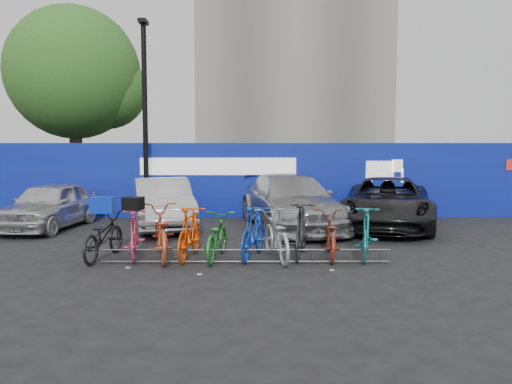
{
  "coord_description": "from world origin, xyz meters",
  "views": [
    {
      "loc": [
        0.19,
        -10.08,
        2.24
      ],
      "look_at": [
        0.21,
        2.0,
        1.17
      ],
      "focal_mm": 35.0,
      "sensor_mm": 36.0,
      "label": 1
    }
  ],
  "objects_px": {
    "car_3": "(387,203)",
    "bike_2": "(161,232)",
    "car_2": "(291,201)",
    "bike_1": "(134,234)",
    "bike_3": "(190,233)",
    "car_1": "(163,203)",
    "tree": "(80,77)",
    "bike_rack": "(245,256)",
    "bike_5": "(253,233)",
    "bike_9": "(366,233)",
    "bike_7": "(301,230)",
    "lamppost": "(145,114)",
    "bike_0": "(103,236)",
    "bike_6": "(275,236)",
    "bike_8": "(330,235)",
    "car_0": "(50,205)",
    "bike_4": "(216,237)"
  },
  "relations": [
    {
      "from": "tree",
      "to": "car_2",
      "type": "height_order",
      "value": "tree"
    },
    {
      "from": "car_2",
      "to": "bike_3",
      "type": "bearing_deg",
      "value": -132.3
    },
    {
      "from": "bike_2",
      "to": "car_0",
      "type": "bearing_deg",
      "value": -58.71
    },
    {
      "from": "car_1",
      "to": "bike_2",
      "type": "relative_size",
      "value": 2.04
    },
    {
      "from": "car_3",
      "to": "bike_6",
      "type": "height_order",
      "value": "car_3"
    },
    {
      "from": "lamppost",
      "to": "bike_9",
      "type": "relative_size",
      "value": 3.53
    },
    {
      "from": "car_2",
      "to": "bike_1",
      "type": "xyz_separation_m",
      "value": [
        -3.45,
        -3.86,
        -0.25
      ]
    },
    {
      "from": "bike_5",
      "to": "bike_8",
      "type": "relative_size",
      "value": 0.98
    },
    {
      "from": "car_1",
      "to": "bike_1",
      "type": "relative_size",
      "value": 2.55
    },
    {
      "from": "bike_9",
      "to": "car_2",
      "type": "bearing_deg",
      "value": -57.91
    },
    {
      "from": "bike_rack",
      "to": "bike_7",
      "type": "height_order",
      "value": "bike_7"
    },
    {
      "from": "bike_9",
      "to": "car_3",
      "type": "bearing_deg",
      "value": -96.42
    },
    {
      "from": "car_0",
      "to": "car_2",
      "type": "height_order",
      "value": "car_2"
    },
    {
      "from": "bike_1",
      "to": "bike_8",
      "type": "xyz_separation_m",
      "value": [
        3.99,
        0.06,
        -0.02
      ]
    },
    {
      "from": "bike_2",
      "to": "bike_4",
      "type": "height_order",
      "value": "bike_2"
    },
    {
      "from": "bike_9",
      "to": "lamppost",
      "type": "bearing_deg",
      "value": -30.25
    },
    {
      "from": "bike_1",
      "to": "bike_5",
      "type": "xyz_separation_m",
      "value": [
        2.42,
        -0.0,
        0.03
      ]
    },
    {
      "from": "tree",
      "to": "car_1",
      "type": "xyz_separation_m",
      "value": [
        4.36,
        -6.23,
        -4.38
      ]
    },
    {
      "from": "car_2",
      "to": "bike_3",
      "type": "distance_m",
      "value": 4.56
    },
    {
      "from": "lamppost",
      "to": "bike_9",
      "type": "bearing_deg",
      "value": -44.26
    },
    {
      "from": "bike_rack",
      "to": "bike_9",
      "type": "distance_m",
      "value": 2.52
    },
    {
      "from": "bike_2",
      "to": "bike_3",
      "type": "distance_m",
      "value": 0.59
    },
    {
      "from": "car_0",
      "to": "bike_2",
      "type": "relative_size",
      "value": 1.86
    },
    {
      "from": "bike_6",
      "to": "bike_9",
      "type": "relative_size",
      "value": 1.07
    },
    {
      "from": "bike_2",
      "to": "bike_5",
      "type": "bearing_deg",
      "value": 167.06
    },
    {
      "from": "bike_3",
      "to": "bike_6",
      "type": "xyz_separation_m",
      "value": [
        1.73,
        -0.04,
        -0.04
      ]
    },
    {
      "from": "bike_0",
      "to": "bike_8",
      "type": "xyz_separation_m",
      "value": [
        4.59,
        0.12,
        0.0
      ]
    },
    {
      "from": "car_3",
      "to": "bike_1",
      "type": "xyz_separation_m",
      "value": [
        -6.17,
        -3.9,
        -0.21
      ]
    },
    {
      "from": "bike_0",
      "to": "bike_9",
      "type": "height_order",
      "value": "bike_9"
    },
    {
      "from": "car_2",
      "to": "bike_0",
      "type": "distance_m",
      "value": 5.65
    },
    {
      "from": "lamppost",
      "to": "bike_1",
      "type": "xyz_separation_m",
      "value": [
        0.93,
        -5.5,
        -2.78
      ]
    },
    {
      "from": "car_1",
      "to": "bike_0",
      "type": "relative_size",
      "value": 2.34
    },
    {
      "from": "bike_6",
      "to": "bike_8",
      "type": "bearing_deg",
      "value": 176.44
    },
    {
      "from": "tree",
      "to": "bike_rack",
      "type": "relative_size",
      "value": 1.39
    },
    {
      "from": "car_1",
      "to": "bike_6",
      "type": "relative_size",
      "value": 2.27
    },
    {
      "from": "bike_4",
      "to": "bike_7",
      "type": "height_order",
      "value": "bike_7"
    },
    {
      "from": "car_0",
      "to": "bike_2",
      "type": "xyz_separation_m",
      "value": [
        3.8,
        -3.8,
        -0.11
      ]
    },
    {
      "from": "bike_rack",
      "to": "bike_7",
      "type": "bearing_deg",
      "value": 28.3
    },
    {
      "from": "car_3",
      "to": "car_1",
      "type": "bearing_deg",
      "value": -164.76
    },
    {
      "from": "tree",
      "to": "bike_2",
      "type": "bearing_deg",
      "value": -63.6
    },
    {
      "from": "lamppost",
      "to": "bike_1",
      "type": "relative_size",
      "value": 3.7
    },
    {
      "from": "bike_4",
      "to": "bike_5",
      "type": "relative_size",
      "value": 0.99
    },
    {
      "from": "lamppost",
      "to": "bike_5",
      "type": "bearing_deg",
      "value": -58.66
    },
    {
      "from": "lamppost",
      "to": "bike_0",
      "type": "xyz_separation_m",
      "value": [
        0.32,
        -5.56,
        -2.8
      ]
    },
    {
      "from": "car_3",
      "to": "bike_2",
      "type": "xyz_separation_m",
      "value": [
        -5.62,
        -3.93,
        -0.17
      ]
    },
    {
      "from": "bike_6",
      "to": "bike_4",
      "type": "bearing_deg",
      "value": -13.56
    },
    {
      "from": "bike_9",
      "to": "tree",
      "type": "bearing_deg",
      "value": -33.76
    },
    {
      "from": "bike_5",
      "to": "car_1",
      "type": "bearing_deg",
      "value": -42.62
    },
    {
      "from": "car_0",
      "to": "bike_7",
      "type": "distance_m",
      "value": 7.6
    },
    {
      "from": "tree",
      "to": "bike_4",
      "type": "relative_size",
      "value": 4.48
    }
  ]
}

